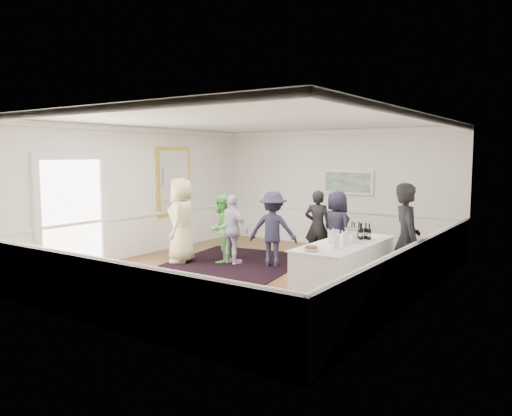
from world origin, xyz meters
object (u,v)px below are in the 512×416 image
Objects in this scene: guest_lilac at (233,229)px; guest_navy at (337,228)px; guest_green at (221,229)px; ice_bucket at (352,235)px; serving_table at (345,271)px; guest_dark_a at (273,229)px; guest_dark_b at (318,226)px; nut_bowl at (311,249)px; guest_tan at (181,220)px; bartender at (406,240)px.

guest_navy reaches higher than guest_lilac.
ice_bucket is at bearing 61.28° from guest_green.
serving_table is 2.89m from guest_dark_a.
guest_green is at bearing 22.57° from guest_dark_b.
guest_green reaches higher than nut_bowl.
guest_dark_a is (1.22, 0.34, 0.05)m from guest_green.
guest_tan is at bearing 3.61° from guest_dark_a.
guest_lilac is 3.87m from nut_bowl.
guest_dark_a is at bearing 150.92° from ice_bucket.
nut_bowl is at bearing -99.74° from ice_bucket.
guest_tan reaches higher than guest_navy.
nut_bowl is at bearing 39.44° from guest_tan.
guest_navy is 3.68m from nut_bowl.
guest_green is (0.79, 0.50, -0.19)m from guest_tan.
guest_tan is at bearing 21.84° from guest_dark_b.
ice_bucket is at bearing 116.04° from guest_dark_b.
ice_bucket is (-0.73, -0.72, 0.11)m from bartender.
serving_table is at bearing -114.55° from ice_bucket.
ice_bucket is at bearing 53.77° from guest_tan.
guest_lilac is at bearing 145.62° from nut_bowl.
nut_bowl is at bearing 153.29° from guest_lilac.
guest_lilac is 0.95m from guest_dark_a.
guest_tan is 4.53m from ice_bucket.
nut_bowl is at bearing 119.66° from bartender.
guest_navy is at bearing -139.42° from guest_lilac.
serving_table is at bearing 52.00° from guest_tan.
guest_dark_a is 2.87m from ice_bucket.
bartender reaches higher than guest_tan.
guest_dark_a is 1.00× the size of guest_dark_b.
guest_lilac is at bearing 77.34° from guest_green.
nut_bowl is at bearing 103.24° from guest_dark_b.
ice_bucket is at bearing 100.88° from bartender.
nut_bowl is (3.52, -2.18, 0.24)m from guest_green.
ice_bucket is (4.50, -0.55, 0.13)m from guest_tan.
guest_dark_b reaches higher than guest_navy.
guest_tan is 1.23× the size of guest_lilac.
nut_bowl reaches higher than serving_table.
ice_bucket is at bearing 170.36° from guest_lilac.
guest_navy is 6.53× the size of nut_bowl.
guest_dark_b is (2.63, 1.80, -0.14)m from guest_tan.
guest_tan reaches higher than ice_bucket.
guest_tan is at bearing -70.27° from guest_green.
guest_dark_b reaches higher than serving_table.
serving_table is 1.14m from nut_bowl.
guest_navy is at bearing 118.10° from serving_table.
guest_navy is 6.49× the size of ice_bucket.
serving_table is at bearing 113.62° from guest_dark_b.
guest_navy is at bearing 106.20° from guest_green.
guest_dark_a reaches higher than guest_green.
guest_tan is at bearing 31.99° from guest_lilac.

